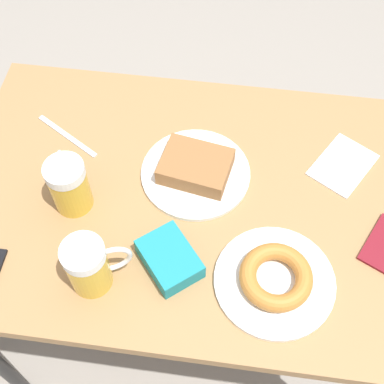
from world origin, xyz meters
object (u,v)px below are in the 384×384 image
Objects in this scene: fork at (67,136)px; blue_pouch at (170,259)px; beer_mug_left at (89,265)px; napkin_folded at (343,165)px; plate_with_cake at (196,169)px; plate_with_donut at (275,279)px; beer_mug_center at (69,184)px.

fork is 0.41m from blue_pouch.
napkin_folded is at bearing -54.93° from beer_mug_left.
plate_with_cake is 0.30m from plate_with_donut.
beer_mug_center is 0.79× the size of fork.
napkin_folded is 0.64m from fork.
plate_with_cake is at bearing 101.88° from napkin_folded.
plate_with_donut is 0.46m from beer_mug_center.
beer_mug_left is at bearing 96.65° from plate_with_donut.
blue_pouch is at bearing 129.87° from napkin_folded.
beer_mug_center reaches higher than napkin_folded.
napkin_folded is at bearing -78.12° from plate_with_cake.
beer_mug_left reaches higher than blue_pouch.
blue_pouch is at bearing -69.39° from beer_mug_left.
beer_mug_left reaches higher than fork.
plate_with_cake is 1.02× the size of plate_with_donut.
plate_with_donut reaches higher than napkin_folded.
plate_with_donut is 0.21m from blue_pouch.
beer_mug_left is (-0.28, 0.17, 0.05)m from plate_with_cake.
beer_mug_center reaches higher than plate_with_cake.
napkin_folded is 1.18× the size of blue_pouch.
plate_with_cake is at bearing -67.48° from beer_mug_center.
plate_with_cake reaches higher than fork.
plate_with_donut and blue_pouch have the same top height.
napkin_folded is (0.07, -0.33, -0.02)m from plate_with_cake.
beer_mug_left reaches higher than plate_with_donut.
napkin_folded is at bearing -24.56° from plate_with_donut.
plate_with_cake is 1.87× the size of beer_mug_center.
blue_pouch is at bearing -117.61° from beer_mug_center.
fork is (0.07, 0.31, -0.02)m from plate_with_cake.
napkin_folded is 1.10× the size of fork.
plate_with_cake is at bearing 38.45° from plate_with_donut.
plate_with_cake reaches higher than napkin_folded.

